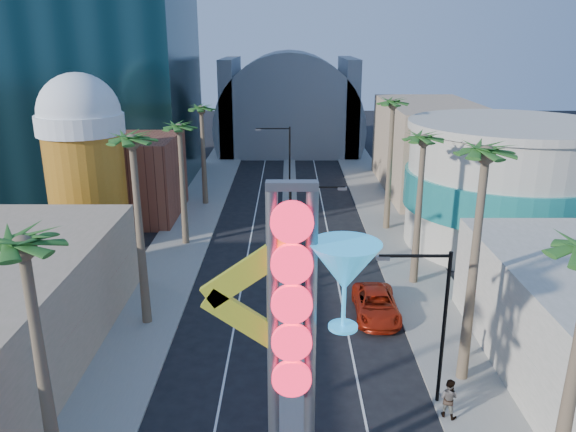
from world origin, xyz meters
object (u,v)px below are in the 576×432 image
at_px(neon_sign, 314,320).
at_px(red_pickup, 376,305).
at_px(pedestrian_a, 466,342).
at_px(pedestrian_b, 448,398).

distance_m(neon_sign, red_pickup, 16.13).
bearing_deg(red_pickup, pedestrian_a, -48.88).
xyz_separation_m(red_pickup, pedestrian_a, (4.21, -5.06, 0.27)).
xyz_separation_m(neon_sign, pedestrian_b, (6.54, 3.87, -6.18)).
distance_m(red_pickup, pedestrian_a, 6.59).
bearing_deg(red_pickup, neon_sign, -107.17).
distance_m(neon_sign, pedestrian_b, 9.79).
distance_m(neon_sign, pedestrian_a, 14.07).
height_order(neon_sign, red_pickup, neon_sign).
bearing_deg(neon_sign, pedestrian_a, 45.18).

